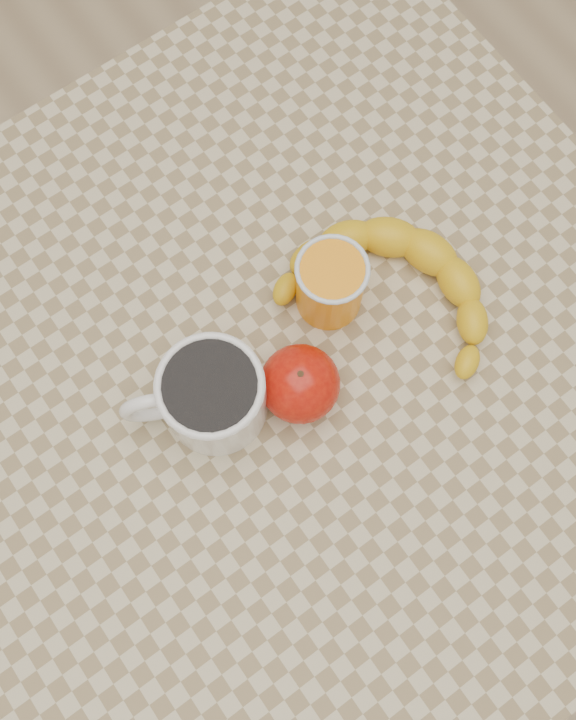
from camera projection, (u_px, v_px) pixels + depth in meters
ground at (288, 476)px, 1.50m from camera, size 3.00×3.00×0.00m
table at (288, 388)px, 0.87m from camera, size 0.80×0.80×0.75m
coffee_mug at (210, 395)px, 0.73m from camera, size 0.15×0.13×0.08m
orange_juice_glass at (331, 284)px, 0.76m from camera, size 0.07×0.07×0.08m
apple at (300, 384)px, 0.74m from camera, size 0.08×0.08×0.07m
banana at (396, 292)px, 0.78m from camera, size 0.35×0.37×0.04m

